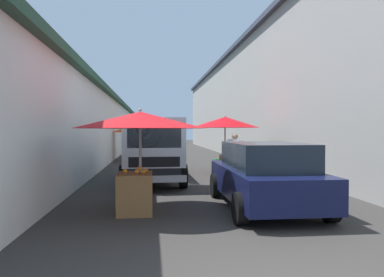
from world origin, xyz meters
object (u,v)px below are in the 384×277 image
delivery_truck (153,152)px  plastic_stool (216,162)px  fruit_stall_far_left (226,127)px  vendor_by_crates (165,149)px  vendor_in_shade (235,152)px  parked_scooter (139,156)px  fruit_stall_near_left (139,132)px  hatchback_car (264,175)px  fruit_stall_near_right (132,133)px

delivery_truck → plastic_stool: (4.29, -2.82, -0.71)m
fruit_stall_far_left → delivery_truck: size_ratio=0.56×
delivery_truck → vendor_by_crates: 3.99m
vendor_in_shade → parked_scooter: (4.76, 3.65, -0.47)m
fruit_stall_near_left → fruit_stall_far_left: fruit_stall_far_left is taller
hatchback_car → plastic_stool: (7.81, -0.38, -0.41)m
fruit_stall_near_left → fruit_stall_near_right: bearing=3.8°
fruit_stall_near_left → vendor_in_shade: fruit_stall_near_left is taller
fruit_stall_near_left → fruit_stall_far_left: bearing=-26.5°
fruit_stall_near_left → hatchback_car: bearing=-88.5°
delivery_truck → vendor_by_crates: delivery_truck is taller
fruit_stall_far_left → vendor_by_crates: fruit_stall_far_left is taller
hatchback_car → vendor_by_crates: bearing=14.4°
vendor_in_shade → plastic_stool: 2.83m
fruit_stall_near_right → hatchback_car: 13.29m
fruit_stall_far_left → delivery_truck: 4.21m
fruit_stall_near_right → fruit_stall_far_left: bearing=-147.2°
fruit_stall_far_left → hatchback_car: fruit_stall_far_left is taller
vendor_in_shade → vendor_by_crates: bearing=45.7°
fruit_stall_near_left → parked_scooter: size_ratio=1.63×
fruit_stall_far_left → vendor_by_crates: size_ratio=1.71×
fruit_stall_near_right → plastic_stool: size_ratio=5.24×
fruit_stall_far_left → hatchback_car: size_ratio=0.70×
fruit_stall_near_left → delivery_truck: 3.66m
fruit_stall_near_right → hatchback_car: (-12.77, -3.58, -0.82)m
fruit_stall_far_left → vendor_in_shade: (-1.37, -0.06, -0.93)m
parked_scooter → fruit_stall_far_left: bearing=-133.3°
fruit_stall_near_right → delivery_truck: 9.34m
vendor_by_crates → fruit_stall_near_right: bearing=17.4°
hatchback_car → fruit_stall_far_left: bearing=-4.5°
fruit_stall_far_left → fruit_stall_near_left: bearing=153.5°
fruit_stall_far_left → vendor_by_crates: (1.05, 2.43, -0.92)m
fruit_stall_far_left → delivery_truck: (-2.91, 2.94, -0.81)m
delivery_truck → plastic_stool: bearing=-33.3°
fruit_stall_near_left → vendor_by_crates: 7.63m
hatchback_car → plastic_stool: size_ratio=9.03×
fruit_stall_near_left → delivery_truck: size_ratio=0.56×
fruit_stall_far_left → plastic_stool: 2.07m
plastic_stool → delivery_truck: bearing=146.7°
hatchback_car → delivery_truck: bearing=34.7°
parked_scooter → delivery_truck: bearing=-174.1°
fruit_stall_near_right → parked_scooter: fruit_stall_near_right is taller
fruit_stall_near_right → vendor_by_crates: 5.58m
parked_scooter → plastic_stool: size_ratio=3.89×
fruit_stall_near_left → hatchback_car: 2.89m
parked_scooter → plastic_stool: (-2.00, -3.47, -0.12)m
fruit_stall_near_right → delivery_truck: fruit_stall_near_right is taller
vendor_by_crates → fruit_stall_far_left: bearing=-113.4°
delivery_truck → parked_scooter: delivery_truck is taller
fruit_stall_far_left → plastic_stool: bearing=5.0°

